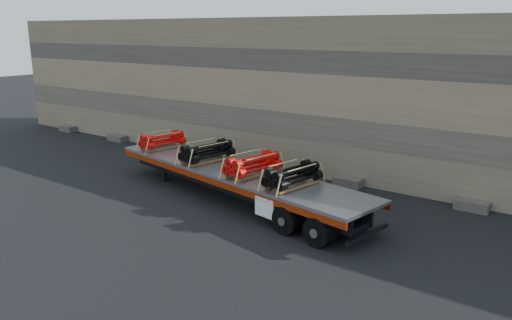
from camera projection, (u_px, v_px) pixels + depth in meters
The scene contains 7 objects.
ground at pixel (244, 207), 18.71m from camera, with size 120.00×120.00×0.00m, color black.
rock_wall at pixel (329, 96), 22.91m from camera, with size 44.00×3.00×7.00m, color #7A6B54.
trailer at pixel (234, 184), 19.39m from camera, with size 12.40×2.38×1.24m, color #999CA0, non-canonical shape.
bundle_front at pixel (163, 141), 22.54m from camera, with size 0.96×1.92×0.68m, color red, non-canonical shape.
bundle_midfront at pixel (207, 152), 20.27m from camera, with size 1.07×2.13×0.76m, color black, non-canonical shape.
bundle_midrear at pixel (253, 165), 18.38m from camera, with size 1.05×2.10×0.75m, color red, non-canonical shape.
bundle_rear at pixel (292, 176), 17.02m from camera, with size 1.03×2.05×0.73m, color black, non-canonical shape.
Camera 1 is at (10.71, -14.03, 6.46)m, focal length 35.00 mm.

